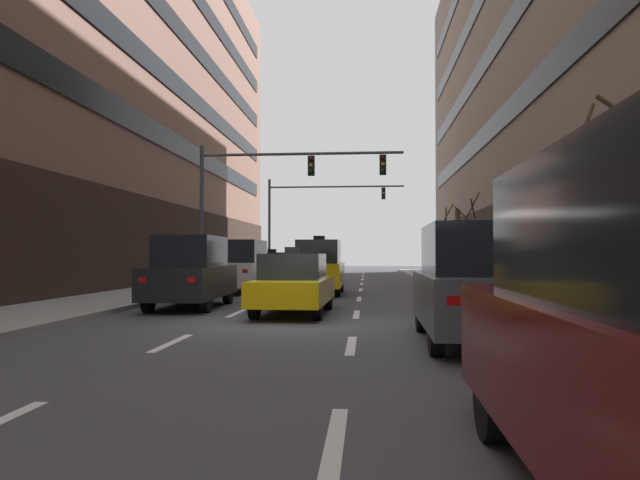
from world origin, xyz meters
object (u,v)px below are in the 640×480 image
car_driving_0 (242,266)px  traffic_signal_1 (309,208)px  car_driving_4 (191,272)px  car_parked_1 (473,284)px  street_tree_0 (458,241)px  traffic_signal_0 (272,184)px  taxi_driving_2 (272,268)px  taxi_driving_1 (294,284)px  taxi_driving_3 (319,267)px  street_tree_1 (623,210)px  pedestrian_0 (478,265)px

car_driving_0 → traffic_signal_1: size_ratio=0.45×
car_driving_4 → car_parked_1: size_ratio=1.00×
car_driving_0 → street_tree_0: street_tree_0 is taller
traffic_signal_0 → traffic_signal_1: (-0.14, 16.74, 0.34)m
car_driving_0 → taxi_driving_2: bearing=89.4°
taxi_driving_1 → street_tree_0: street_tree_0 is taller
car_parked_1 → traffic_signal_1: (-6.11, 29.97, 3.87)m
taxi_driving_3 → traffic_signal_0: bearing=147.7°
car_parked_1 → street_tree_1: 2.81m
car_driving_4 → traffic_signal_0: size_ratio=0.51×
taxi_driving_1 → taxi_driving_2: 15.39m
taxi_driving_3 → taxi_driving_2: bearing=112.8°
taxi_driving_2 → street_tree_0: bearing=-15.5°
car_parked_1 → street_tree_0: bearing=81.6°
traffic_signal_0 → pedestrian_0: 9.19m
taxi_driving_3 → pedestrian_0: (6.31, 0.38, 0.08)m
traffic_signal_1 → pedestrian_0: traffic_signal_1 is taller
taxi_driving_1 → traffic_signal_1: 25.93m
traffic_signal_0 → car_driving_4: bearing=-98.9°
taxi_driving_1 → street_tree_0: bearing=63.0°
car_driving_0 → taxi_driving_3: 3.34m
street_tree_0 → pedestrian_0: (0.01, -4.64, -1.05)m
traffic_signal_1 → street_tree_1: bearing=-74.2°
traffic_signal_0 → traffic_signal_1: 16.74m
car_driving_0 → street_tree_1: (9.57, -12.77, 1.27)m
taxi_driving_2 → pedestrian_0: size_ratio=2.64×
car_driving_0 → street_tree_1: 16.01m
taxi_driving_1 → pedestrian_0: pedestrian_0 is taller
pedestrian_0 → traffic_signal_0: bearing=173.4°
car_driving_4 → car_driving_0: bearing=89.8°
taxi_driving_3 → car_driving_4: (-3.31, -5.97, -0.01)m
car_parked_1 → taxi_driving_2: bearing=109.8°
car_driving_0 → taxi_driving_2: car_driving_0 is taller
taxi_driving_2 → traffic_signal_1: size_ratio=0.46×
car_driving_0 → taxi_driving_2: size_ratio=0.99×
taxi_driving_1 → street_tree_0: size_ratio=0.99×
car_driving_4 → pedestrian_0: (9.62, 6.35, 0.08)m
street_tree_1 → car_parked_1: bearing=173.0°
car_driving_4 → street_tree_0: size_ratio=1.02×
taxi_driving_2 → street_tree_1: (9.50, -19.83, 1.52)m
car_driving_0 → taxi_driving_2: 7.06m
car_driving_0 → traffic_signal_1: traffic_signal_1 is taller
car_driving_0 → street_tree_0: bearing=24.8°
traffic_signal_0 → street_tree_1: bearing=-58.1°
taxi_driving_1 → street_tree_1: bearing=-37.1°
taxi_driving_3 → street_tree_0: size_ratio=1.01×
car_parked_1 → taxi_driving_3: bearing=107.8°
car_driving_0 → car_driving_4: bearing=-90.2°
taxi_driving_2 → traffic_signal_0: size_ratio=0.52×
car_driving_4 → street_tree_1: bearing=-32.9°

